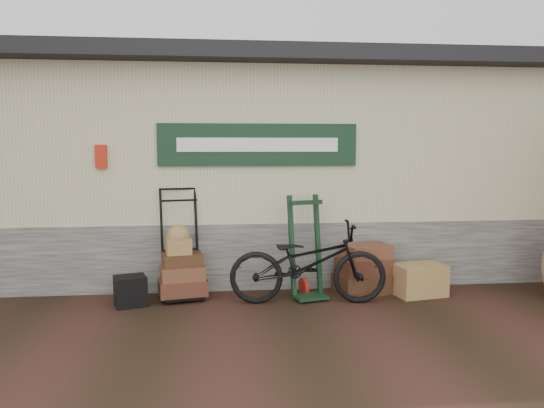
{
  "coord_description": "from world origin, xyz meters",
  "views": [
    {
      "loc": [
        -0.85,
        -5.97,
        1.94
      ],
      "look_at": [
        -0.13,
        0.9,
        1.18
      ],
      "focal_mm": 35.0,
      "sensor_mm": 36.0,
      "label": 1
    }
  ],
  "objects_px": {
    "porter_trolley": "(180,242)",
    "wicker_hamper": "(420,280)",
    "bicycle": "(308,258)",
    "green_barrow": "(306,247)",
    "suitcase_stack": "(364,268)",
    "black_trunk": "(130,291)"
  },
  "relations": [
    {
      "from": "wicker_hamper",
      "to": "bicycle",
      "type": "distance_m",
      "value": 1.56
    },
    {
      "from": "suitcase_stack",
      "to": "black_trunk",
      "type": "distance_m",
      "value": 3.0
    },
    {
      "from": "black_trunk",
      "to": "green_barrow",
      "type": "bearing_deg",
      "value": 3.24
    },
    {
      "from": "porter_trolley",
      "to": "wicker_hamper",
      "type": "height_order",
      "value": "porter_trolley"
    },
    {
      "from": "green_barrow",
      "to": "bicycle",
      "type": "relative_size",
      "value": 0.68
    },
    {
      "from": "porter_trolley",
      "to": "black_trunk",
      "type": "xyz_separation_m",
      "value": [
        -0.59,
        -0.34,
        -0.53
      ]
    },
    {
      "from": "green_barrow",
      "to": "bicycle",
      "type": "xyz_separation_m",
      "value": [
        -0.02,
        -0.24,
        -0.09
      ]
    },
    {
      "from": "wicker_hamper",
      "to": "porter_trolley",
      "type": "bearing_deg",
      "value": 175.0
    },
    {
      "from": "porter_trolley",
      "to": "bicycle",
      "type": "distance_m",
      "value": 1.65
    },
    {
      "from": "wicker_hamper",
      "to": "bicycle",
      "type": "height_order",
      "value": "bicycle"
    },
    {
      "from": "wicker_hamper",
      "to": "black_trunk",
      "type": "relative_size",
      "value": 1.72
    },
    {
      "from": "porter_trolley",
      "to": "suitcase_stack",
      "type": "distance_m",
      "value": 2.43
    },
    {
      "from": "bicycle",
      "to": "porter_trolley",
      "type": "bearing_deg",
      "value": 78.6
    },
    {
      "from": "suitcase_stack",
      "to": "black_trunk",
      "type": "relative_size",
      "value": 2.03
    },
    {
      "from": "green_barrow",
      "to": "porter_trolley",
      "type": "bearing_deg",
      "value": 157.88
    },
    {
      "from": "suitcase_stack",
      "to": "black_trunk",
      "type": "xyz_separation_m",
      "value": [
        -2.98,
        -0.26,
        -0.14
      ]
    },
    {
      "from": "green_barrow",
      "to": "suitcase_stack",
      "type": "xyz_separation_m",
      "value": [
        0.8,
        0.14,
        -0.33
      ]
    },
    {
      "from": "wicker_hamper",
      "to": "black_trunk",
      "type": "distance_m",
      "value": 3.67
    },
    {
      "from": "porter_trolley",
      "to": "black_trunk",
      "type": "bearing_deg",
      "value": -161.56
    },
    {
      "from": "porter_trolley",
      "to": "wicker_hamper",
      "type": "relative_size",
      "value": 2.27
    },
    {
      "from": "porter_trolley",
      "to": "bicycle",
      "type": "xyz_separation_m",
      "value": [
        1.58,
        -0.45,
        -0.15
      ]
    },
    {
      "from": "suitcase_stack",
      "to": "wicker_hamper",
      "type": "distance_m",
      "value": 0.72
    }
  ]
}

